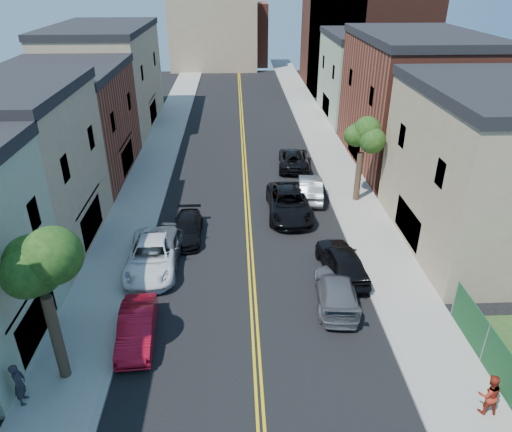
{
  "coord_description": "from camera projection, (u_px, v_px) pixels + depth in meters",
  "views": [
    {
      "loc": [
        -0.71,
        -0.45,
        14.93
      ],
      "look_at": [
        0.39,
        24.15,
        2.0
      ],
      "focal_mm": 33.05,
      "sensor_mm": 36.0,
      "label": 1
    }
  ],
  "objects": [
    {
      "name": "sidewalk_left",
      "position": [
        156.0,
        155.0,
        42.4
      ],
      "size": [
        3.2,
        100.0,
        0.15
      ],
      "primitive_type": "cube",
      "color": "gray",
      "rests_on": "ground"
    },
    {
      "name": "sidewalk_right",
      "position": [
        330.0,
        153.0,
        43.03
      ],
      "size": [
        3.2,
        100.0,
        0.15
      ],
      "primitive_type": "cube",
      "color": "gray",
      "rests_on": "ground"
    },
    {
      "name": "curb_left",
      "position": [
        176.0,
        155.0,
        42.47
      ],
      "size": [
        0.3,
        100.0,
        0.15
      ],
      "primitive_type": "cube",
      "color": "gray",
      "rests_on": "ground"
    },
    {
      "name": "curb_right",
      "position": [
        311.0,
        153.0,
        42.96
      ],
      "size": [
        0.3,
        100.0,
        0.15
      ],
      "primitive_type": "cube",
      "color": "gray",
      "rests_on": "ground"
    },
    {
      "name": "bldg_left_tan_near",
      "position": [
        4.0,
        176.0,
        26.83
      ],
      "size": [
        9.0,
        10.0,
        9.0
      ],
      "primitive_type": "cube",
      "color": "#998466",
      "rests_on": "ground"
    },
    {
      "name": "bldg_left_brick",
      "position": [
        66.0,
        127.0,
        36.8
      ],
      "size": [
        9.0,
        12.0,
        8.0
      ],
      "primitive_type": "cube",
      "color": "brown",
      "rests_on": "ground"
    },
    {
      "name": "bldg_left_tan_far",
      "position": [
        107.0,
        80.0,
        48.83
      ],
      "size": [
        9.0,
        16.0,
        9.5
      ],
      "primitive_type": "cube",
      "color": "#998466",
      "rests_on": "ground"
    },
    {
      "name": "bldg_right_tan",
      "position": [
        492.0,
        174.0,
        27.06
      ],
      "size": [
        9.0,
        12.0,
        9.0
      ],
      "primitive_type": "cube",
      "color": "#998466",
      "rests_on": "ground"
    },
    {
      "name": "bldg_right_brick",
      "position": [
        412.0,
        104.0,
        39.21
      ],
      "size": [
        9.0,
        14.0,
        10.0
      ],
      "primitive_type": "cube",
      "color": "brown",
      "rests_on": "ground"
    },
    {
      "name": "bldg_right_palegrn",
      "position": [
        368.0,
        78.0,
        51.94
      ],
      "size": [
        9.0,
        12.0,
        8.5
      ],
      "primitive_type": "cube",
      "color": "gray",
      "rests_on": "ground"
    },
    {
      "name": "church",
      "position": [
        359.0,
        33.0,
        63.97
      ],
      "size": [
        16.2,
        14.2,
        22.6
      ],
      "color": "#4C2319",
      "rests_on": "ground"
    },
    {
      "name": "backdrop_left",
      "position": [
        213.0,
        31.0,
        76.95
      ],
      "size": [
        14.0,
        8.0,
        12.0
      ],
      "primitive_type": "cube",
      "color": "#998466",
      "rests_on": "ground"
    },
    {
      "name": "backdrop_center",
      "position": [
        238.0,
        34.0,
        81.11
      ],
      "size": [
        10.0,
        8.0,
        10.0
      ],
      "primitive_type": "cube",
      "color": "brown",
      "rests_on": "ground"
    },
    {
      "name": "tree_left_mid",
      "position": [
        32.0,
        240.0,
        16.38
      ],
      "size": [
        5.2,
        5.2,
        9.29
      ],
      "color": "#39281C",
      "rests_on": "sidewalk_left"
    },
    {
      "name": "tree_right_far",
      "position": [
        364.0,
        124.0,
        31.55
      ],
      "size": [
        4.4,
        4.4,
        8.03
      ],
      "color": "#39281C",
      "rests_on": "sidewalk_right"
    },
    {
      "name": "red_sedan",
      "position": [
        137.0,
        327.0,
        21.08
      ],
      "size": [
        1.8,
        4.41,
        1.42
      ],
      "primitive_type": "imported",
      "rotation": [
        0.0,
        0.0,
        0.07
      ],
      "color": "#A90B1E",
      "rests_on": "ground"
    },
    {
      "name": "white_pickup",
      "position": [
        152.0,
        256.0,
        26.13
      ],
      "size": [
        2.84,
        5.91,
        1.62
      ],
      "primitive_type": "imported",
      "rotation": [
        0.0,
        0.0,
        0.03
      ],
      "color": "white",
      "rests_on": "ground"
    },
    {
      "name": "grey_car_left",
      "position": [
        165.0,
        246.0,
        27.07
      ],
      "size": [
        2.25,
        4.78,
        1.58
      ],
      "primitive_type": "imported",
      "rotation": [
        0.0,
        0.0,
        -0.08
      ],
      "color": "#505257",
      "rests_on": "ground"
    },
    {
      "name": "black_car_left",
      "position": [
        187.0,
        229.0,
        29.26
      ],
      "size": [
        1.8,
        4.42,
        1.28
      ],
      "primitive_type": "imported",
      "rotation": [
        0.0,
        0.0,
        0.0
      ],
      "color": "black",
      "rests_on": "ground"
    },
    {
      "name": "grey_car_right",
      "position": [
        336.0,
        290.0,
        23.5
      ],
      "size": [
        2.49,
        5.12,
        1.44
      ],
      "primitive_type": "imported",
      "rotation": [
        0.0,
        0.0,
        3.04
      ],
      "color": "#56575D",
      "rests_on": "ground"
    },
    {
      "name": "black_car_right",
      "position": [
        342.0,
        261.0,
        25.65
      ],
      "size": [
        2.46,
        5.12,
        1.68
      ],
      "primitive_type": "imported",
      "rotation": [
        0.0,
        0.0,
        3.24
      ],
      "color": "black",
      "rests_on": "ground"
    },
    {
      "name": "silver_car_right",
      "position": [
        310.0,
        188.0,
        34.33
      ],
      "size": [
        2.17,
        4.89,
        1.56
      ],
      "primitive_type": "imported",
      "rotation": [
        0.0,
        0.0,
        3.03
      ],
      "color": "#9C9EA3",
      "rests_on": "ground"
    },
    {
      "name": "dark_car_right_far",
      "position": [
        294.0,
        159.0,
        39.72
      ],
      "size": [
        2.95,
        5.56,
        1.49
      ],
      "primitive_type": "imported",
      "rotation": [
        0.0,
        0.0,
        3.05
      ],
      "color": "black",
      "rests_on": "ground"
    },
    {
      "name": "black_suv_lane",
      "position": [
        289.0,
        203.0,
        31.94
      ],
      "size": [
        2.89,
        6.17,
        1.71
      ],
      "primitive_type": "imported",
      "rotation": [
        0.0,
        0.0,
        -0.01
      ],
      "color": "black",
      "rests_on": "ground"
    },
    {
      "name": "pedestrian_left",
      "position": [
        19.0,
        384.0,
        17.74
      ],
      "size": [
        0.54,
        0.74,
        1.85
      ],
      "primitive_type": "imported",
      "rotation": [
        0.0,
        0.0,
        1.72
      ],
      "color": "#25242B",
      "rests_on": "sidewalk_left"
    },
    {
      "name": "pedestrian_right",
      "position": [
        489.0,
        394.0,
        17.36
      ],
      "size": [
        0.89,
        0.71,
        1.75
      ],
      "primitive_type": "imported",
      "rotation": [
        0.0,
        0.0,
        3.09
      ],
      "color": "maroon",
      "rests_on": "sidewalk_right"
    }
  ]
}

